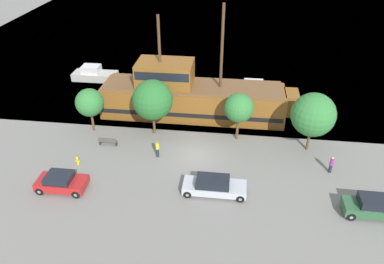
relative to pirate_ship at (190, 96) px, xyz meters
The scene contains 16 objects.
ground_plane 7.97m from the pirate_ship, 78.71° to the right, with size 160.00×160.00×0.00m, color gray.
water_surface 36.56m from the pirate_ship, 87.64° to the left, with size 80.00×80.00×0.00m, color #38667F.
pirate_ship is the anchor object (origin of this frame).
moored_boat_dockside 15.35m from the pirate_ship, 150.26° to the left, with size 5.54×2.22×1.83m.
moored_boat_outer 9.31m from the pirate_ship, 39.80° to the left, with size 5.57×2.35×1.55m.
parked_car_curb_front 15.92m from the pirate_ship, 122.37° to the right, with size 3.86×1.95×1.39m.
parked_car_curb_mid 12.90m from the pirate_ship, 74.36° to the right, with size 4.91×1.88×1.36m.
parked_car_curb_rear 20.32m from the pirate_ship, 41.08° to the right, with size 4.77×1.78×1.55m.
fire_hydrant 13.31m from the pirate_ship, 130.22° to the right, with size 0.42×0.25×0.76m.
bench_promenade_east 9.88m from the pirate_ship, 134.78° to the right, with size 1.68×0.45×0.85m.
pedestrian_walking_near 8.43m from the pirate_ship, 102.99° to the right, with size 0.32×0.32×1.68m.
pedestrian_walking_far 15.58m from the pirate_ship, 33.38° to the right, with size 0.32×0.32×1.55m.
tree_row_east 10.18m from the pirate_ship, 154.20° to the right, with size 2.72×2.72×4.42m.
tree_row_mideast 5.40m from the pirate_ship, 125.12° to the right, with size 3.83×3.83×5.56m.
tree_row_midwest 6.72m from the pirate_ship, 40.08° to the right, with size 2.74×2.74×4.72m.
tree_row_west 12.75m from the pirate_ship, 24.65° to the right, with size 3.89×3.89×5.57m.
Camera 1 is at (3.02, -27.26, 19.50)m, focal length 35.00 mm.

